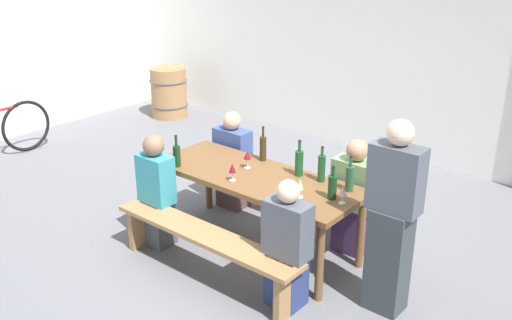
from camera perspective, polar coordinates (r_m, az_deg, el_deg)
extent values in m
plane|color=slate|center=(5.62, 0.00, -8.55)|extent=(24.00, 24.00, 0.00)
cube|color=silver|center=(7.63, 15.41, 11.69)|extent=(14.00, 0.20, 3.20)
cube|color=brown|center=(5.29, 0.00, -1.76)|extent=(2.03, 0.78, 0.05)
cylinder|color=brown|center=(5.83, -9.19, -3.77)|extent=(0.07, 0.07, 0.70)
cylinder|color=brown|center=(4.74, 6.30, -10.02)|extent=(0.07, 0.07, 0.70)
cylinder|color=brown|center=(6.24, -4.72, -1.79)|extent=(0.07, 0.07, 0.70)
cylinder|color=brown|center=(5.24, 10.31, -7.00)|extent=(0.07, 0.07, 0.70)
cube|color=#9E7247|center=(4.97, -5.10, -7.33)|extent=(1.93, 0.30, 0.04)
cube|color=#9E7247|center=(5.65, -11.36, -6.49)|extent=(0.06, 0.24, 0.41)
cube|color=#9E7247|center=(4.61, 2.94, -13.14)|extent=(0.06, 0.24, 0.41)
cube|color=#9E7247|center=(5.91, 4.25, -2.32)|extent=(1.93, 0.30, 0.04)
cube|color=#9E7247|center=(6.50, -2.03, -2.15)|extent=(0.06, 0.24, 0.41)
cube|color=#9E7247|center=(5.61, 11.43, -6.67)|extent=(0.06, 0.24, 0.41)
cylinder|color=#234C2D|center=(5.00, 9.22, -1.84)|extent=(0.07, 0.07, 0.22)
cylinder|color=#234C2D|center=(4.94, 9.33, -0.19)|extent=(0.03, 0.03, 0.09)
cylinder|color=black|center=(4.92, 9.36, 0.37)|extent=(0.03, 0.03, 0.01)
cylinder|color=#143319|center=(4.83, 7.53, -2.69)|extent=(0.07, 0.07, 0.20)
cylinder|color=#143319|center=(4.78, 7.62, -1.14)|extent=(0.03, 0.03, 0.08)
cylinder|color=black|center=(4.76, 7.64, -0.63)|extent=(0.03, 0.03, 0.01)
cylinder|color=#143319|center=(5.50, -7.81, 0.37)|extent=(0.07, 0.07, 0.20)
cylinder|color=#143319|center=(5.44, -7.89, 1.84)|extent=(0.02, 0.02, 0.10)
cylinder|color=black|center=(5.42, -7.92, 2.38)|extent=(0.03, 0.03, 0.01)
cylinder|color=#194723|center=(5.15, 6.47, -0.84)|extent=(0.07, 0.07, 0.24)
cylinder|color=#194723|center=(5.09, 6.55, 0.82)|extent=(0.02, 0.02, 0.07)
cylinder|color=black|center=(5.07, 6.57, 1.27)|extent=(0.03, 0.03, 0.01)
cylinder|color=#194723|center=(5.25, 4.27, -0.34)|extent=(0.08, 0.08, 0.23)
cylinder|color=#194723|center=(5.19, 4.32, 1.34)|extent=(0.03, 0.03, 0.09)
cylinder|color=black|center=(5.17, 4.34, 1.89)|extent=(0.03, 0.03, 0.01)
cylinder|color=#332814|center=(5.58, 0.70, 1.11)|extent=(0.07, 0.07, 0.24)
cylinder|color=#332814|center=(5.52, 0.70, 2.73)|extent=(0.02, 0.02, 0.10)
cylinder|color=black|center=(5.51, 0.71, 3.27)|extent=(0.03, 0.03, 0.01)
cylinder|color=silver|center=(4.80, 8.47, -4.23)|extent=(0.06, 0.06, 0.01)
cylinder|color=silver|center=(4.79, 8.49, -3.83)|extent=(0.01, 0.01, 0.07)
cone|color=#D18C93|center=(4.75, 8.54, -3.02)|extent=(0.07, 0.07, 0.08)
cylinder|color=silver|center=(4.87, 4.32, -3.66)|extent=(0.06, 0.06, 0.01)
cylinder|color=silver|center=(4.85, 4.33, -3.25)|extent=(0.01, 0.01, 0.07)
cone|color=beige|center=(4.82, 4.36, -2.36)|extent=(0.06, 0.06, 0.10)
cylinder|color=silver|center=(5.44, -0.85, -0.75)|extent=(0.06, 0.06, 0.01)
cylinder|color=silver|center=(5.43, -0.85, -0.30)|extent=(0.01, 0.01, 0.09)
cone|color=maroon|center=(5.40, -0.86, 0.52)|extent=(0.08, 0.08, 0.08)
cylinder|color=silver|center=(5.18, -2.33, -2.01)|extent=(0.06, 0.06, 0.01)
cylinder|color=silver|center=(5.16, -2.33, -1.60)|extent=(0.01, 0.01, 0.07)
cone|color=maroon|center=(5.13, -2.35, -0.77)|extent=(0.07, 0.07, 0.09)
cube|color=#484F51|center=(5.65, -9.55, -6.09)|extent=(0.25, 0.24, 0.45)
cube|color=teal|center=(5.46, -9.85, -1.84)|extent=(0.34, 0.20, 0.46)
sphere|color=#846047|center=(5.33, -10.07, 1.42)|extent=(0.20, 0.20, 0.20)
cube|color=navy|center=(4.75, 3.01, -11.68)|extent=(0.28, 0.24, 0.45)
cube|color=#4C515B|center=(4.51, 3.13, -6.83)|extent=(0.37, 0.20, 0.46)
sphere|color=beige|center=(4.37, 3.21, -3.10)|extent=(0.18, 0.18, 0.18)
cube|color=brown|center=(6.33, -2.27, -2.63)|extent=(0.30, 0.24, 0.45)
cube|color=#384C8C|center=(6.16, -2.33, 1.12)|extent=(0.40, 0.20, 0.44)
sphere|color=tan|center=(6.05, -2.37, 3.89)|extent=(0.19, 0.19, 0.19)
cube|color=#462A54|center=(5.55, 9.43, -6.67)|extent=(0.31, 0.24, 0.45)
cube|color=#729966|center=(5.34, 9.72, -2.36)|extent=(0.41, 0.20, 0.46)
sphere|color=#A87A5B|center=(5.22, 9.95, 0.95)|extent=(0.20, 0.20, 0.20)
cube|color=#343A3F|center=(4.70, 12.89, -9.60)|extent=(0.30, 0.24, 0.87)
cube|color=#4C515B|center=(4.38, 13.64, -1.80)|extent=(0.40, 0.20, 0.52)
sphere|color=beige|center=(4.26, 14.07, 2.64)|extent=(0.20, 0.20, 0.20)
cylinder|color=#9E7247|center=(9.47, -8.58, 6.62)|extent=(0.57, 0.57, 0.80)
torus|color=#4C4C51|center=(9.42, -8.65, 7.79)|extent=(0.61, 0.61, 0.02)
torus|color=#4C4C51|center=(9.52, -8.52, 5.47)|extent=(0.61, 0.61, 0.02)
torus|color=black|center=(8.47, -21.71, 3.13)|extent=(0.05, 0.70, 0.70)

